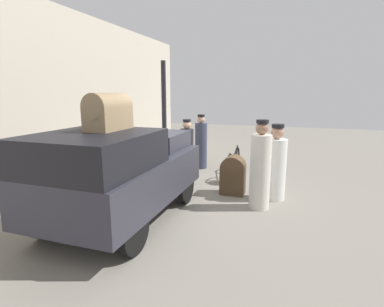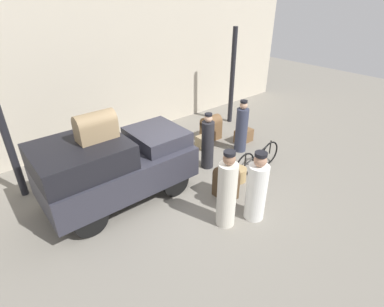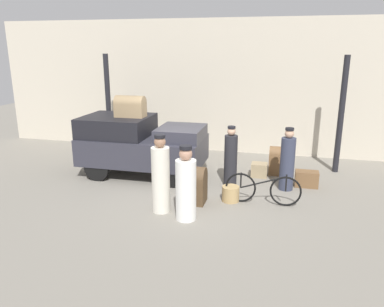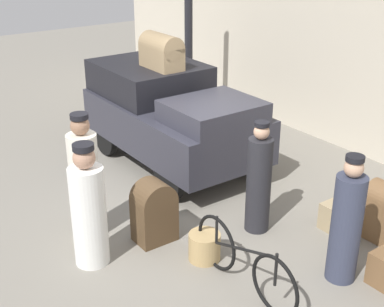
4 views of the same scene
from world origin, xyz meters
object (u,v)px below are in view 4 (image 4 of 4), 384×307
object	(u,v)px
truck	(170,112)
bicycle	(244,262)
trunk_wicker_pale	(154,211)
porter_carrying_trunk	(89,211)
suitcase_tan_flat	(339,218)
porter_lifting_near_truck	(346,225)
wicker_basket	(205,246)
porter_with_bicycle	(85,181)
trunk_on_truck_roof	(161,51)
porter_standing_middle	(259,182)

from	to	relation	value
truck	bicycle	bearing A→B (deg)	-20.63
truck	trunk_wicker_pale	world-z (taller)	truck
porter_carrying_trunk	suitcase_tan_flat	bearing A→B (deg)	67.14
porter_lifting_near_truck	truck	bearing A→B (deg)	176.72
wicker_basket	porter_carrying_trunk	distance (m)	1.54
truck	suitcase_tan_flat	distance (m)	3.50
truck	porter_with_bicycle	world-z (taller)	porter_with_bicycle
suitcase_tan_flat	truck	bearing A→B (deg)	-169.67
porter_lifting_near_truck	trunk_on_truck_roof	world-z (taller)	trunk_on_truck_roof
bicycle	trunk_wicker_pale	bearing A→B (deg)	-169.32
bicycle	porter_lifting_near_truck	xyz separation A→B (m)	(0.53, 1.11, 0.37)
wicker_basket	porter_lifting_near_truck	size ratio (longest dim) A/B	0.25
wicker_basket	suitcase_tan_flat	distance (m)	2.04
wicker_basket	suitcase_tan_flat	xyz separation A→B (m)	(0.54, 1.97, 0.01)
porter_carrying_trunk	suitcase_tan_flat	size ratio (longest dim) A/B	3.63
wicker_basket	porter_with_bicycle	size ratio (longest dim) A/B	0.23
porter_standing_middle	trunk_on_truck_roof	xyz separation A→B (m)	(-2.90, 0.31, 1.23)
porter_lifting_near_truck	suitcase_tan_flat	bearing A→B (deg)	131.15
trunk_wicker_pale	trunk_on_truck_roof	xyz separation A→B (m)	(-2.30, 1.63, 1.52)
truck	porter_carrying_trunk	bearing A→B (deg)	-51.52
porter_standing_middle	trunk_wicker_pale	bearing A→B (deg)	-114.30
bicycle	wicker_basket	bearing A→B (deg)	-179.44
porter_with_bicycle	porter_carrying_trunk	size ratio (longest dim) A/B	1.09
porter_standing_middle	porter_lifting_near_truck	xyz separation A→B (m)	(1.45, 0.07, 0.00)
trunk_on_truck_roof	porter_lifting_near_truck	bearing A→B (deg)	-3.10
truck	wicker_basket	world-z (taller)	truck
trunk_wicker_pale	porter_lifting_near_truck	bearing A→B (deg)	34.30
truck	porter_carrying_trunk	distance (m)	3.27
wicker_basket	porter_carrying_trunk	world-z (taller)	porter_carrying_trunk
porter_standing_middle	trunk_wicker_pale	size ratio (longest dim) A/B	1.82
suitcase_tan_flat	porter_with_bicycle	bearing A→B (deg)	-124.18
wicker_basket	suitcase_tan_flat	size ratio (longest dim) A/B	0.92
porter_with_bicycle	truck	bearing A→B (deg)	121.15
bicycle	trunk_on_truck_roof	size ratio (longest dim) A/B	2.12
porter_with_bicycle	trunk_wicker_pale	bearing A→B (deg)	44.73
wicker_basket	trunk_on_truck_roof	xyz separation A→B (m)	(-3.07, 1.35, 1.79)
bicycle	porter_with_bicycle	xyz separation A→B (m)	(-2.19, -0.95, 0.44)
trunk_wicker_pale	suitcase_tan_flat	size ratio (longest dim) A/B	1.97
porter_standing_middle	porter_carrying_trunk	xyz separation A→B (m)	(-0.63, -2.25, -0.01)
porter_standing_middle	trunk_on_truck_roof	world-z (taller)	trunk_on_truck_roof
porter_carrying_trunk	trunk_on_truck_roof	distance (m)	3.64
bicycle	porter_carrying_trunk	bearing A→B (deg)	-142.01
truck	bicycle	xyz separation A→B (m)	(3.57, -1.35, -0.57)
porter_standing_middle	trunk_on_truck_roof	bearing A→B (deg)	174.00
trunk_on_truck_roof	truck	bearing A→B (deg)	0.00
truck	trunk_wicker_pale	bearing A→B (deg)	-38.38
wicker_basket	porter_with_bicycle	distance (m)	1.83
porter_carrying_trunk	porter_lifting_near_truck	world-z (taller)	porter_carrying_trunk
bicycle	wicker_basket	xyz separation A→B (m)	(-0.75, -0.01, -0.19)
wicker_basket	porter_with_bicycle	bearing A→B (deg)	-146.67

